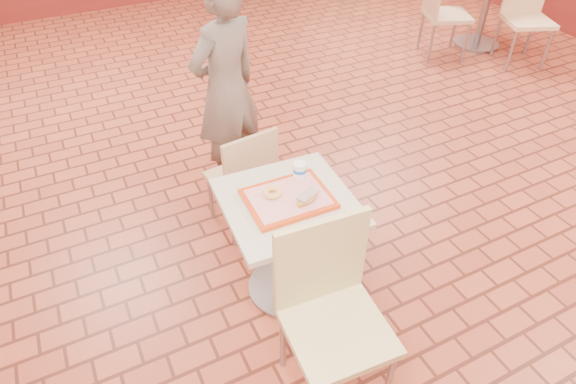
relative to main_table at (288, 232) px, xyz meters
name	(u,v)px	position (x,y,z in m)	size (l,w,h in m)	color
wainscot_band	(377,128)	(1.06, 0.66, 0.01)	(8.00, 10.00, 1.00)	maroon
main_table	(288,232)	(0.00, 0.00, 0.00)	(0.68, 0.68, 0.72)	#BBAD97
chair_main_front	(330,306)	(-0.07, -0.59, 0.07)	(0.49, 0.49, 0.99)	tan
chair_main_back	(245,176)	(-0.01, 0.61, -0.03)	(0.42, 0.42, 0.82)	tan
customer	(226,89)	(0.11, 1.18, 0.31)	(0.58, 0.38, 1.59)	#675950
serving_tray	(288,199)	(0.00, 0.00, 0.25)	(0.44, 0.35, 0.03)	#C0380E
ring_donut	(272,192)	(-0.07, 0.05, 0.28)	(0.10, 0.10, 0.03)	gold
long_john_donut	(307,198)	(0.07, -0.07, 0.28)	(0.16, 0.12, 0.04)	#B57E35
paper_cup	(300,170)	(0.13, 0.12, 0.31)	(0.07, 0.07, 0.09)	white
second_table	(487,1)	(3.74, 2.31, 0.04)	(0.73, 0.73, 0.77)	beige
chair_second_left	(441,8)	(3.04, 2.30, 0.07)	(0.60, 0.60, 1.00)	tan
chair_second_front	(527,10)	(3.81, 1.81, 0.08)	(0.61, 0.61, 1.01)	#DEB585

